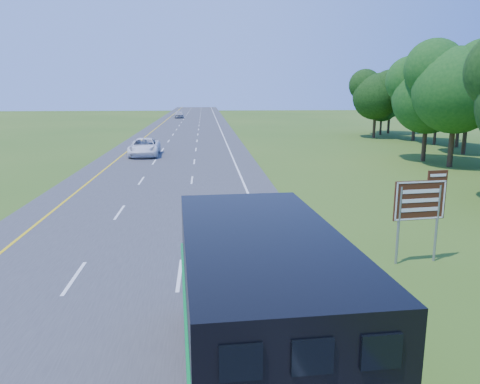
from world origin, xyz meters
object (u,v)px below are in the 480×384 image
at_px(horse_truck, 254,309).
at_px(white_suv, 144,147).
at_px(far_car, 179,114).
at_px(exit_sign, 421,204).

bearing_deg(horse_truck, white_suv, 96.71).
relative_size(far_car, exit_sign, 1.47).
bearing_deg(far_car, horse_truck, -88.95).
xyz_separation_m(horse_truck, white_suv, (-6.95, 38.50, -1.24)).
bearing_deg(white_suv, exit_sign, -67.18).
xyz_separation_m(white_suv, far_car, (0.13, 65.04, 0.03)).
height_order(far_car, exit_sign, exit_sign).
distance_m(horse_truck, far_car, 103.77).
distance_m(horse_truck, white_suv, 39.14).
bearing_deg(exit_sign, far_car, 90.98).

